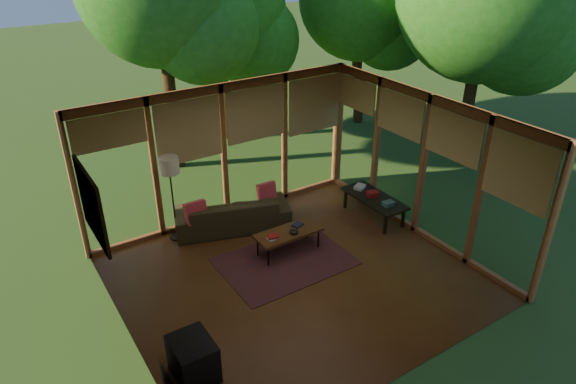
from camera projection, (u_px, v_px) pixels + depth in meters
floor at (296, 277)px, 8.57m from camera, size 5.50×5.50×0.00m
ceiling at (297, 125)px, 7.31m from camera, size 5.50×5.50×0.00m
wall_left at (120, 264)px, 6.62m from camera, size 0.04×5.00×2.70m
wall_front at (413, 294)px, 6.09m from camera, size 5.50×0.04×2.70m
window_wall_back at (224, 153)px, 9.80m from camera, size 5.50×0.12×2.70m
window_wall_right at (423, 166)px, 9.26m from camera, size 0.12×5.00×2.70m
exterior_lawn at (358, 88)px, 18.36m from camera, size 40.00×40.00×0.00m
tree_ne at (219, 11)px, 12.71m from camera, size 3.35×3.35×4.99m
rug at (285, 261)px, 8.97m from camera, size 2.22×1.57×0.01m
sofa at (232, 213)px, 9.84m from camera, size 2.33×1.49×0.64m
pillow_left at (196, 213)px, 9.32m from camera, size 0.40×0.21×0.42m
pillow_right at (267, 193)px, 10.05m from camera, size 0.37×0.20×0.39m
ct_book_lower at (273, 238)px, 8.83m from camera, size 0.20×0.15×0.03m
ct_book_upper at (273, 236)px, 8.82m from camera, size 0.21×0.17×0.03m
ct_book_side at (298, 225)px, 9.22m from camera, size 0.22×0.19×0.03m
ct_bowl at (294, 231)px, 8.98m from camera, size 0.16×0.16×0.07m
television at (193, 359)px, 5.85m from camera, size 0.45×0.55×0.50m
console_book_a at (388, 204)px, 9.80m from camera, size 0.23×0.17×0.08m
console_book_b at (373, 194)px, 10.13m from camera, size 0.25×0.21×0.10m
console_book_c at (360, 187)px, 10.43m from camera, size 0.29×0.26×0.07m
floor_lamp at (169, 170)px, 9.00m from camera, size 0.36×0.36×1.65m
coffee_table at (288, 233)px, 9.06m from camera, size 1.20×0.50×0.43m
side_console at (374, 199)px, 10.14m from camera, size 0.60×1.40×0.46m
wall_painting at (92, 205)px, 7.58m from camera, size 0.06×1.35×1.15m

